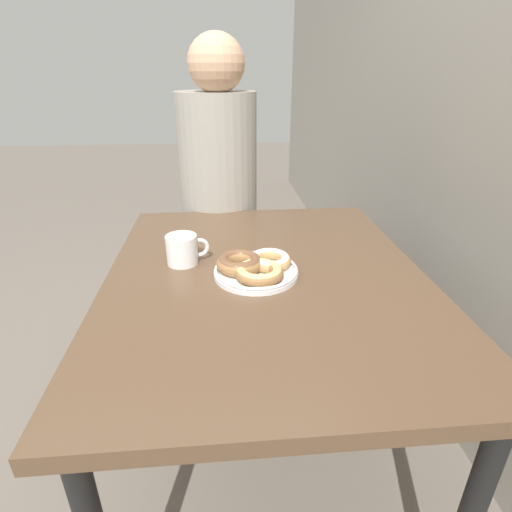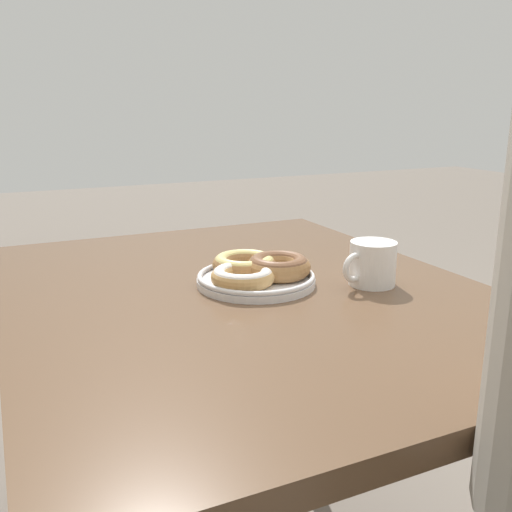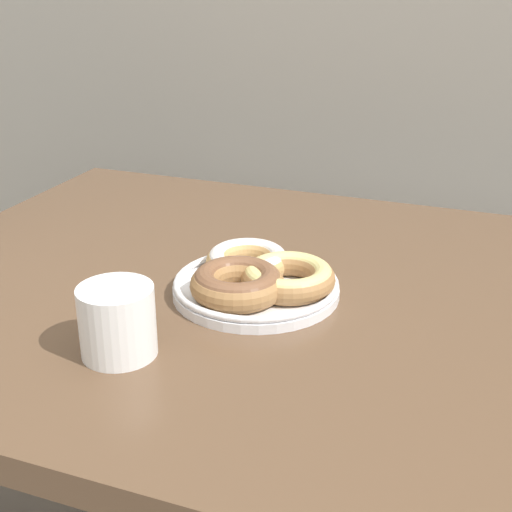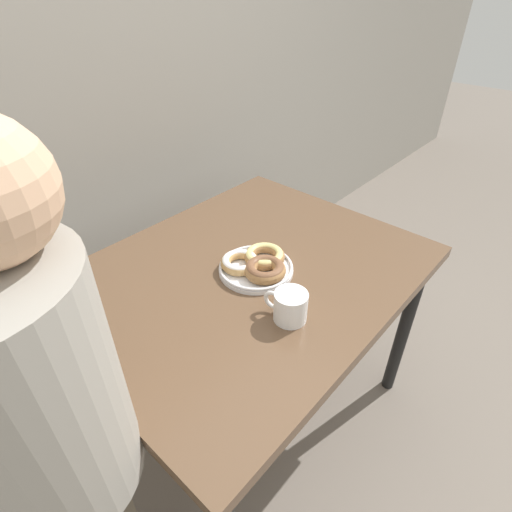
# 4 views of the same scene
# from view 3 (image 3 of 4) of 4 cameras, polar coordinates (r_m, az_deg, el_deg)

# --- Properties ---
(dining_table) EXTENTS (1.14, 0.91, 0.76)m
(dining_table) POSITION_cam_3_polar(r_m,az_deg,el_deg) (1.09, 0.07, -5.95)
(dining_table) COLOR brown
(dining_table) RESTS_ON ground_plane
(donut_plate) EXTENTS (0.25, 0.25, 0.06)m
(donut_plate) POSITION_cam_3_polar(r_m,az_deg,el_deg) (1.01, 0.02, -1.75)
(donut_plate) COLOR white
(donut_plate) RESTS_ON dining_table
(coffee_mug) EXTENTS (0.09, 0.13, 0.09)m
(coffee_mug) POSITION_cam_3_polar(r_m,az_deg,el_deg) (0.88, -10.98, -5.01)
(coffee_mug) COLOR white
(coffee_mug) RESTS_ON dining_table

